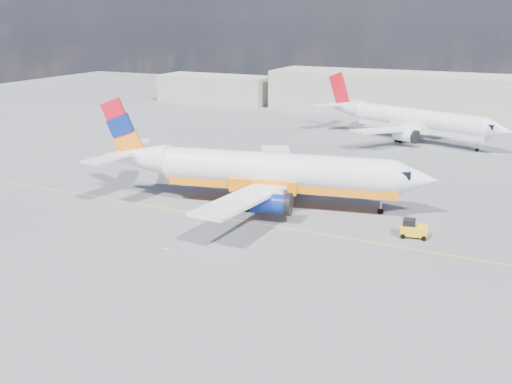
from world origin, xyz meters
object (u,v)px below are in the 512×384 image
at_px(main_jet, 266,172).
at_px(gse_tug, 413,229).
at_px(second_jet, 413,120).
at_px(traffic_cone, 166,245).

bearing_deg(main_jet, gse_tug, -20.61).
bearing_deg(gse_tug, second_jet, 91.80).
bearing_deg(gse_tug, traffic_cone, -157.10).
height_order(main_jet, traffic_cone, main_jet).
distance_m(second_jet, gse_tug, 42.77).
bearing_deg(gse_tug, main_jet, 161.40).
bearing_deg(traffic_cone, second_jet, 78.75).
height_order(second_jet, traffic_cone, second_jet).
bearing_deg(traffic_cone, main_jet, 78.58).
relative_size(second_jet, gse_tug, 12.84).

